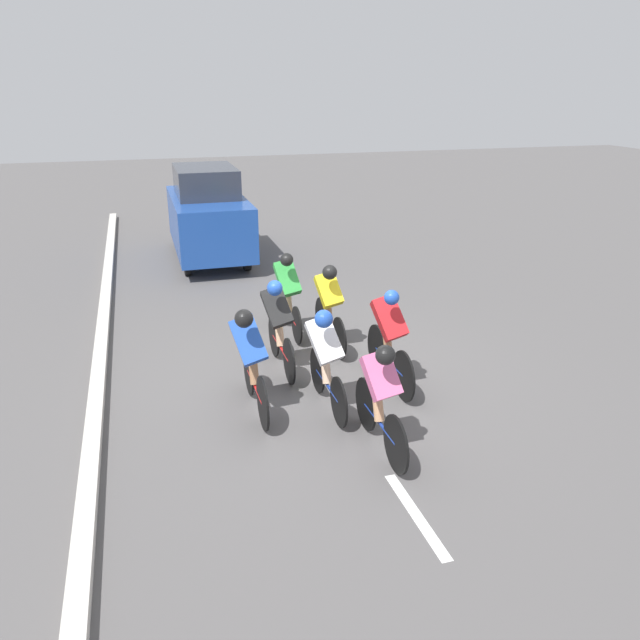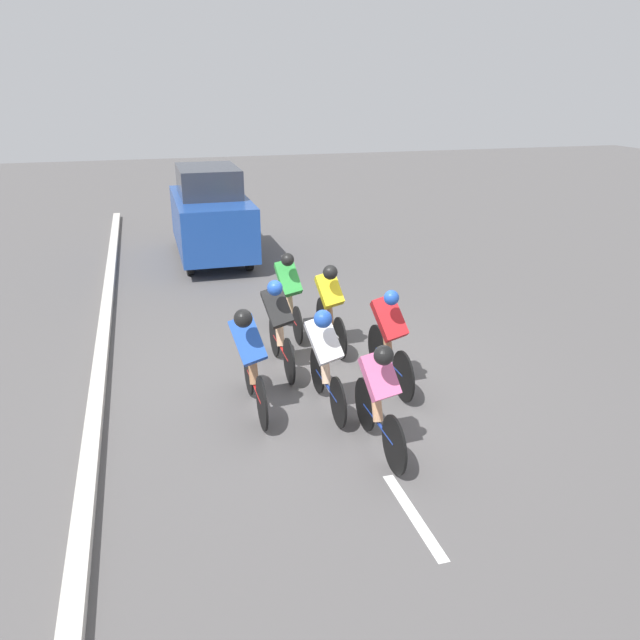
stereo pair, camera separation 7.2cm
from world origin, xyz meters
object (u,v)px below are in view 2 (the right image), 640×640
at_px(cyclist_green, 289,290).
at_px(cyclist_white, 325,355).
at_px(cyclist_blue, 250,356).
at_px(cyclist_yellow, 330,303).
at_px(cyclist_black, 279,322).
at_px(support_car, 211,214).
at_px(cyclist_pink, 380,394).
at_px(cyclist_red, 389,335).

xyz_separation_m(cyclist_green, cyclist_white, (0.17, 2.76, 0.01)).
xyz_separation_m(cyclist_blue, cyclist_yellow, (-1.60, -1.79, -0.03)).
height_order(cyclist_black, support_car, support_car).
height_order(cyclist_white, support_car, support_car).
bearing_deg(cyclist_blue, cyclist_yellow, -131.88).
bearing_deg(cyclist_white, cyclist_pink, 105.81).
height_order(cyclist_green, cyclist_yellow, cyclist_green).
bearing_deg(cyclist_green, cyclist_pink, 92.23).
height_order(cyclist_blue, cyclist_pink, cyclist_blue).
distance_m(cyclist_white, support_car, 8.18).
xyz_separation_m(cyclist_green, cyclist_pink, (-0.15, 3.89, -0.03)).
height_order(cyclist_yellow, cyclist_white, cyclist_white).
relative_size(cyclist_green, cyclist_red, 0.95).
xyz_separation_m(cyclist_pink, cyclist_black, (0.63, -2.50, 0.02)).
height_order(cyclist_blue, support_car, support_car).
relative_size(cyclist_red, cyclist_pink, 1.05).
bearing_deg(cyclist_pink, cyclist_white, -74.19).
bearing_deg(cyclist_red, cyclist_green, -68.92).
bearing_deg(cyclist_red, cyclist_black, -34.29).
bearing_deg(cyclist_yellow, cyclist_white, 71.55).
bearing_deg(cyclist_blue, cyclist_white, 167.75).
bearing_deg(cyclist_black, cyclist_blue, 61.86).
distance_m(cyclist_blue, cyclist_pink, 1.84).
bearing_deg(cyclist_blue, cyclist_pink, 133.30).
xyz_separation_m(cyclist_black, support_car, (0.20, -6.78, 0.31)).
height_order(cyclist_green, cyclist_pink, cyclist_green).
bearing_deg(cyclist_green, cyclist_red, 111.08).
bearing_deg(cyclist_white, cyclist_red, -157.93).
distance_m(cyclist_yellow, cyclist_black, 1.16).
relative_size(cyclist_white, support_car, 0.42).
bearing_deg(cyclist_yellow, cyclist_pink, 83.72).
bearing_deg(cyclist_blue, cyclist_black, -118.14).
bearing_deg(cyclist_yellow, cyclist_black, 32.34).
relative_size(cyclist_red, cyclist_white, 1.05).
relative_size(cyclist_black, support_car, 0.44).
bearing_deg(cyclist_white, cyclist_blue, -12.25).
relative_size(cyclist_pink, support_car, 0.42).
bearing_deg(cyclist_blue, cyclist_green, -113.44).
bearing_deg(cyclist_white, support_car, -86.37).
bearing_deg(support_car, cyclist_yellow, 100.85).
height_order(cyclist_pink, cyclist_black, cyclist_black).
relative_size(cyclist_yellow, cyclist_white, 1.02).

